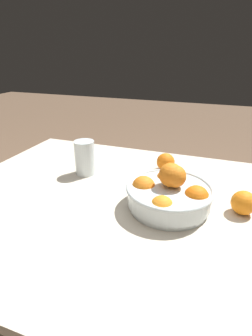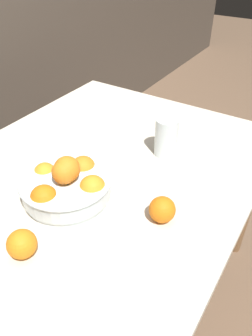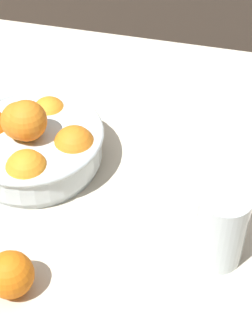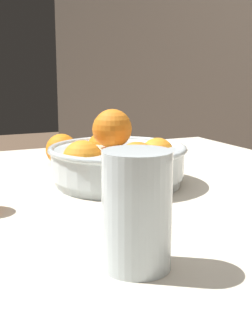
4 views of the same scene
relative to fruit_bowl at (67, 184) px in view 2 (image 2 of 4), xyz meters
name	(u,v)px [view 2 (image 2 of 4)]	position (x,y,z in m)	size (l,w,h in m)	color
ground_plane	(105,291)	(0.16, 0.01, -0.77)	(12.00, 12.00, 0.00)	brown
dining_table	(98,186)	(0.16, 0.01, -0.12)	(1.28, 1.01, 0.72)	beige
fruit_bowl	(67,184)	(0.00, 0.00, 0.00)	(0.28, 0.28, 0.15)	silver
juice_glass	(166,139)	(0.38, -0.14, 0.01)	(0.08, 0.08, 0.14)	#F4A314
orange_loose_near_bowl	(162,210)	(0.07, -0.29, -0.01)	(0.08, 0.08, 0.08)	orange
orange_loose_front	(22,244)	(-0.23, -0.05, -0.01)	(0.08, 0.08, 0.08)	orange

